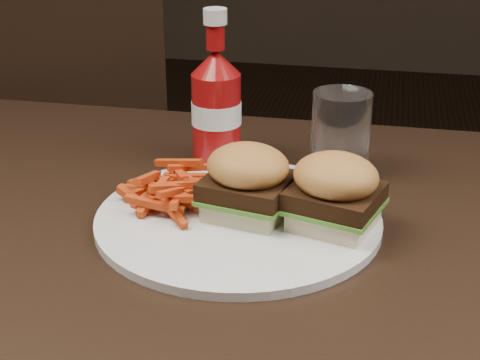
% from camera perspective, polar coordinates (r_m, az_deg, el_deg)
% --- Properties ---
extents(dining_table, '(1.20, 0.80, 0.04)m').
position_cam_1_polar(dining_table, '(0.83, 3.05, -5.80)').
color(dining_table, black).
rests_on(dining_table, ground).
extents(chair_far, '(0.56, 0.56, 0.04)m').
position_cam_1_polar(chair_far, '(1.71, -12.49, -1.13)').
color(chair_far, black).
rests_on(chair_far, ground).
extents(plate, '(0.33, 0.33, 0.01)m').
position_cam_1_polar(plate, '(0.85, -0.14, -3.05)').
color(plate, white).
rests_on(plate, dining_table).
extents(sandwich_half_a, '(0.10, 0.09, 0.02)m').
position_cam_1_polar(sandwich_half_a, '(0.84, 0.60, -2.03)').
color(sandwich_half_a, '#F5EDB9').
rests_on(sandwich_half_a, plate).
extents(sandwich_half_b, '(0.10, 0.10, 0.02)m').
position_cam_1_polar(sandwich_half_b, '(0.82, 7.27, -2.86)').
color(sandwich_half_b, '#F9E9C6').
rests_on(sandwich_half_b, plate).
extents(fries_pile, '(0.14, 0.14, 0.04)m').
position_cam_1_polar(fries_pile, '(0.86, -5.03, -0.58)').
color(fries_pile, '#B93A0A').
rests_on(fries_pile, plate).
extents(ketchup_bottle, '(0.08, 0.08, 0.13)m').
position_cam_1_polar(ketchup_bottle, '(0.99, -1.83, 4.54)').
color(ketchup_bottle, maroon).
rests_on(ketchup_bottle, dining_table).
extents(tumbler, '(0.09, 0.09, 0.12)m').
position_cam_1_polar(tumbler, '(0.96, 7.79, 3.33)').
color(tumbler, white).
rests_on(tumbler, dining_table).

